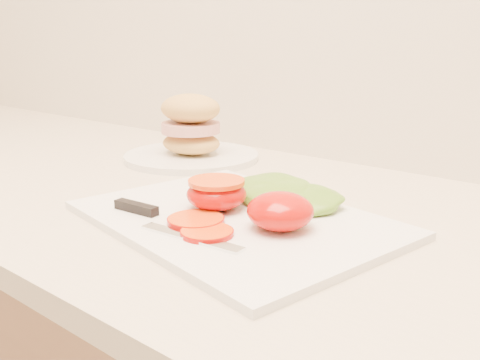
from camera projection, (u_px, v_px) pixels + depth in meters
The scene contains 9 objects.
cutting_board at pixel (235, 219), 0.68m from camera, with size 0.39×0.28×0.01m, color white.
tomato_half_dome at pixel (280, 211), 0.63m from camera, with size 0.08×0.08×0.04m, color #CC0A00.
tomato_half_cut at pixel (217, 193), 0.70m from camera, with size 0.08×0.08×0.04m.
tomato_slice_0 at pixel (196, 220), 0.65m from camera, with size 0.07×0.07×0.01m, color #F45D0E.
tomato_slice_1 at pixel (207, 232), 0.61m from camera, with size 0.06×0.06×0.01m, color #F45D0E.
lettuce_leaf_0 at pixel (273, 191), 0.74m from camera, with size 0.14×0.10×0.03m, color #659928.
lettuce_leaf_1 at pixel (302, 199), 0.71m from camera, with size 0.11×0.08×0.02m, color #659928.
knife at pixel (156, 218), 0.66m from camera, with size 0.23×0.05×0.01m.
sandwich_plate at pixel (191, 136), 1.02m from camera, with size 0.26×0.26×0.13m.
Camera 1 is at (0.03, 1.12, 1.16)m, focal length 40.00 mm.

